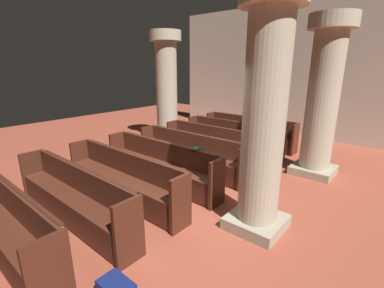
# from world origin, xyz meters

# --- Properties ---
(ground_plane) EXTENTS (19.20, 19.20, 0.00)m
(ground_plane) POSITION_xyz_m (0.00, 0.00, 0.00)
(ground_plane) COLOR #9E4733
(back_wall) EXTENTS (10.00, 0.16, 4.50)m
(back_wall) POSITION_xyz_m (0.00, 6.08, 2.25)
(back_wall) COLOR beige
(back_wall) RESTS_ON ground
(pew_row_0) EXTENTS (2.99, 0.47, 0.89)m
(pew_row_0) POSITION_xyz_m (-0.70, 3.84, 0.48)
(pew_row_0) COLOR #4C2316
(pew_row_0) RESTS_ON ground
(pew_row_1) EXTENTS (2.99, 0.46, 0.89)m
(pew_row_1) POSITION_xyz_m (-0.70, 2.89, 0.48)
(pew_row_1) COLOR #4C2316
(pew_row_1) RESTS_ON ground
(pew_row_2) EXTENTS (2.99, 0.46, 0.89)m
(pew_row_2) POSITION_xyz_m (-0.70, 1.93, 0.48)
(pew_row_2) COLOR #4C2316
(pew_row_2) RESTS_ON ground
(pew_row_3) EXTENTS (2.99, 0.47, 0.89)m
(pew_row_3) POSITION_xyz_m (-0.70, 0.98, 0.48)
(pew_row_3) COLOR #4C2316
(pew_row_3) RESTS_ON ground
(pew_row_4) EXTENTS (2.99, 0.46, 0.89)m
(pew_row_4) POSITION_xyz_m (-0.70, 0.02, 0.48)
(pew_row_4) COLOR #4C2316
(pew_row_4) RESTS_ON ground
(pew_row_5) EXTENTS (2.99, 0.46, 0.89)m
(pew_row_5) POSITION_xyz_m (-0.70, -0.93, 0.48)
(pew_row_5) COLOR #4C2316
(pew_row_5) RESTS_ON ground
(pew_row_6) EXTENTS (2.99, 0.47, 0.89)m
(pew_row_6) POSITION_xyz_m (-0.70, -1.88, 0.48)
(pew_row_6) COLOR #4C2316
(pew_row_6) RESTS_ON ground
(pew_row_7) EXTENTS (2.99, 0.46, 0.89)m
(pew_row_7) POSITION_xyz_m (-0.70, -2.84, 0.48)
(pew_row_7) COLOR #4C2316
(pew_row_7) RESTS_ON ground
(pillar_aisle_side) EXTENTS (0.97, 0.97, 3.46)m
(pillar_aisle_side) POSITION_xyz_m (1.61, 2.74, 1.80)
(pillar_aisle_side) COLOR #9F967E
(pillar_aisle_side) RESTS_ON ground
(pillar_far_side) EXTENTS (0.97, 0.97, 3.46)m
(pillar_far_side) POSITION_xyz_m (-2.97, 2.49, 1.80)
(pillar_far_side) COLOR #9F967E
(pillar_far_side) RESTS_ON ground
(pillar_aisle_rear) EXTENTS (0.87, 0.87, 3.46)m
(pillar_aisle_rear) POSITION_xyz_m (1.61, -0.13, 1.80)
(pillar_aisle_rear) COLOR #9F967E
(pillar_aisle_rear) RESTS_ON ground
(lectern) EXTENTS (0.48, 0.45, 1.08)m
(lectern) POSITION_xyz_m (-0.26, 4.90, 0.45)
(lectern) COLOR #411E13
(lectern) RESTS_ON ground
(hymn_book) EXTENTS (0.15, 0.18, 0.03)m
(hymn_book) POSITION_xyz_m (0.11, 0.21, 0.91)
(hymn_book) COLOR #194723
(hymn_book) RESTS_ON pew_row_4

